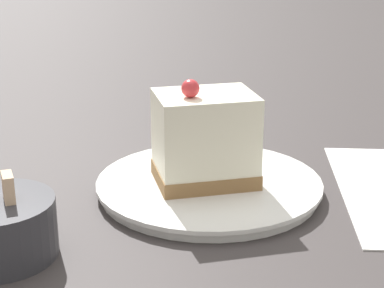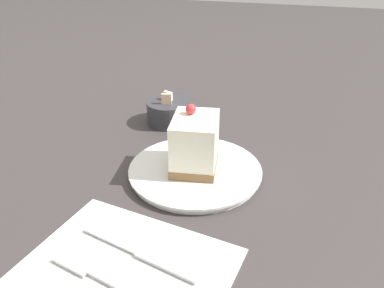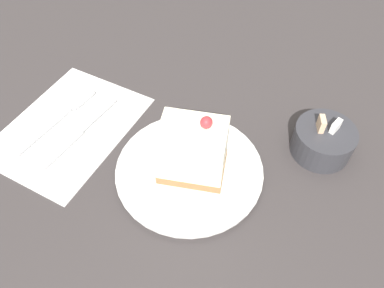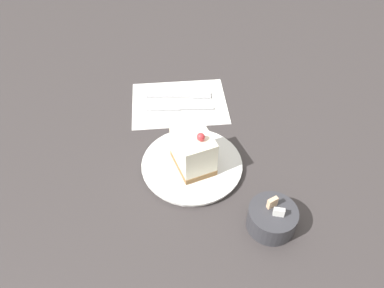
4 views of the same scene
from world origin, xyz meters
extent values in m
plane|color=#383333|center=(0.00, 0.00, 0.00)|extent=(4.00, 4.00, 0.00)
cylinder|color=silver|center=(0.04, 0.02, 0.01)|extent=(0.21, 0.21, 0.01)
cylinder|color=silver|center=(0.04, 0.02, 0.01)|extent=(0.22, 0.22, 0.00)
cube|color=olive|center=(0.04, 0.02, 0.02)|extent=(0.10, 0.09, 0.01)
cube|color=white|center=(0.04, 0.02, 0.06)|extent=(0.10, 0.08, 0.07)
sphere|color=red|center=(0.06, 0.03, 0.11)|extent=(0.02, 0.02, 0.02)
cube|color=white|center=(-0.18, 0.03, 0.00)|extent=(0.21, 0.27, 0.00)
cube|color=#B2B2B7|center=(-0.19, 0.09, 0.01)|extent=(0.03, 0.05, 0.00)
cube|color=#B2B2B7|center=(-0.16, -0.01, 0.01)|extent=(0.03, 0.09, 0.00)
cube|color=#B2B2B7|center=(-0.15, 0.07, 0.01)|extent=(0.03, 0.09, 0.00)
cylinder|color=#333338|center=(0.22, 0.13, 0.02)|extent=(0.09, 0.09, 0.05)
cube|color=#D8B28C|center=(0.20, 0.13, 0.06)|extent=(0.01, 0.02, 0.02)
cube|color=white|center=(0.23, 0.14, 0.06)|extent=(0.02, 0.02, 0.02)
camera|label=1|loc=(0.09, 0.59, 0.25)|focal=60.00mm
camera|label=2|loc=(-0.46, -0.14, 0.34)|focal=35.00mm
camera|label=3|loc=(0.16, -0.28, 0.47)|focal=35.00mm
camera|label=4|loc=(0.56, -0.10, 0.63)|focal=35.00mm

